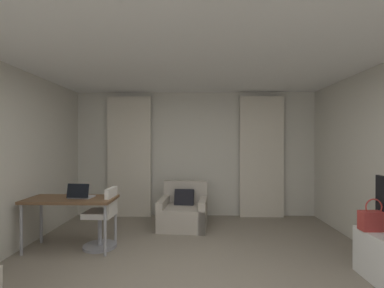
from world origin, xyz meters
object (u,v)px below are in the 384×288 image
at_px(armchair, 184,212).
at_px(laptop, 81,195).
at_px(desk, 71,203).
at_px(handbag_primary, 374,220).
at_px(desk_chair, 103,221).

bearing_deg(armchair, laptop, -143.43).
xyz_separation_m(armchair, desk, (-1.58, -1.07, 0.40)).
bearing_deg(handbag_primary, desk_chair, 166.73).
distance_m(laptop, handbag_primary, 3.79).
distance_m(desk, laptop, 0.18).
relative_size(desk_chair, handbag_primary, 2.39).
relative_size(armchair, laptop, 2.65).
bearing_deg(armchair, desk_chair, -138.70).
height_order(armchair, desk_chair, desk_chair).
xyz_separation_m(armchair, desk_chair, (-1.14, -1.00, 0.13)).
xyz_separation_m(desk, handbag_primary, (3.86, -0.74, -0.02)).
distance_m(desk, handbag_primary, 3.93).
relative_size(armchair, desk_chair, 1.02).
xyz_separation_m(desk_chair, laptop, (-0.30, -0.06, 0.39)).
bearing_deg(laptop, handbag_primary, -11.28).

